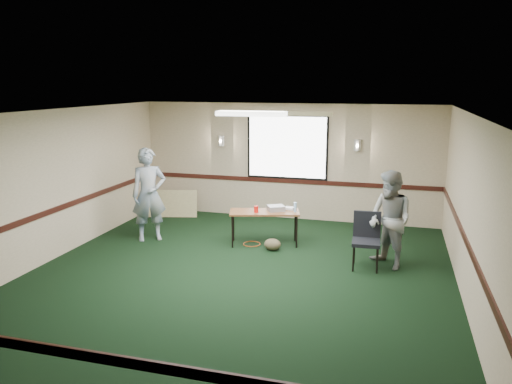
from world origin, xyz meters
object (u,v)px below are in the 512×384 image
(folding_table, at_px, (264,214))
(projector, at_px, (276,208))
(person_right, at_px, (390,220))
(person_left, at_px, (149,195))
(conference_chair, at_px, (366,235))

(folding_table, relative_size, projector, 4.66)
(folding_table, height_order, person_right, person_right)
(folding_table, bearing_deg, person_right, -29.55)
(folding_table, bearing_deg, person_left, 172.68)
(projector, bearing_deg, person_left, 159.68)
(folding_table, xyz_separation_m, conference_chair, (2.02, -0.71, -0.06))
(person_left, relative_size, person_right, 1.11)
(projector, distance_m, person_right, 2.30)
(conference_chair, relative_size, person_right, 0.57)
(projector, height_order, person_right, person_right)
(person_left, bearing_deg, person_right, -38.49)
(person_left, xyz_separation_m, person_right, (4.73, -0.29, -0.10))
(conference_chair, height_order, person_left, person_left)
(folding_table, relative_size, conference_chair, 1.50)
(conference_chair, distance_m, person_left, 4.38)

